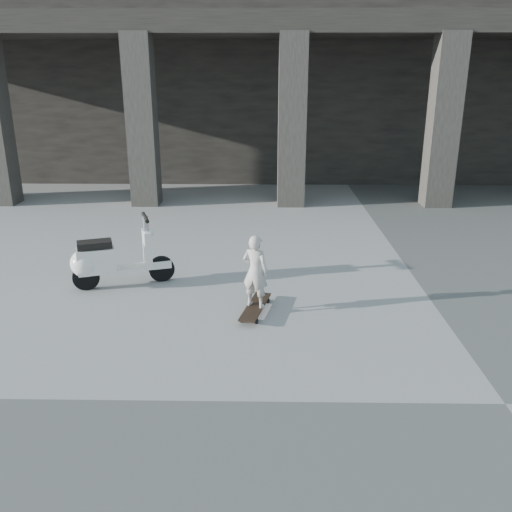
{
  "coord_description": "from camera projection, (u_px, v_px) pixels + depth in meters",
  "views": [
    {
      "loc": [
        -2.41,
        -4.67,
        3.15
      ],
      "look_at": [
        -2.54,
        2.63,
        0.65
      ],
      "focal_mm": 38.0,
      "sensor_mm": 36.0,
      "label": 1
    }
  ],
  "objects": [
    {
      "name": "ground",
      "position": [
        505.0,
        404.0,
        5.4
      ],
      "size": [
        90.0,
        90.0,
        0.0
      ],
      "primitive_type": "plane",
      "color": "#52524F",
      "rests_on": "ground"
    },
    {
      "name": "colonnade",
      "position": [
        341.0,
        75.0,
        17.44
      ],
      "size": [
        28.0,
        8.82,
        6.0
      ],
      "color": "black",
      "rests_on": "ground"
    },
    {
      "name": "longboard",
      "position": [
        255.0,
        307.0,
        7.43
      ],
      "size": [
        0.44,
        1.01,
        0.1
      ],
      "rotation": [
        0.0,
        0.0,
        1.35
      ],
      "color": "black",
      "rests_on": "ground"
    },
    {
      "name": "child",
      "position": [
        255.0,
        271.0,
        7.26
      ],
      "size": [
        0.44,
        0.37,
        1.01
      ],
      "primitive_type": "imported",
      "rotation": [
        0.0,
        0.0,
        2.71
      ],
      "color": "#BBB2A9",
      "rests_on": "longboard"
    },
    {
      "name": "scooter",
      "position": [
        105.0,
        261.0,
        8.19
      ],
      "size": [
        1.49,
        0.77,
        1.08
      ],
      "rotation": [
        0.0,
        0.0,
        0.34
      ],
      "color": "black",
      "rests_on": "ground"
    }
  ]
}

